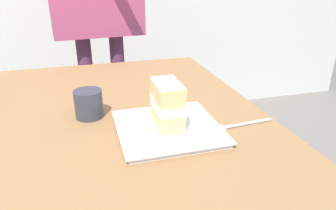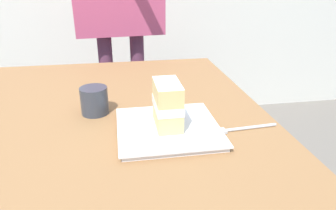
# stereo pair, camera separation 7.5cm
# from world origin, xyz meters

# --- Properties ---
(patio_table) EXTENTS (1.36, 1.08, 0.77)m
(patio_table) POSITION_xyz_m (0.00, 0.00, 0.68)
(patio_table) COLOR olive
(patio_table) RESTS_ON ground
(dessert_plate) EXTENTS (0.25, 0.25, 0.02)m
(dessert_plate) POSITION_xyz_m (-0.01, 0.24, 0.78)
(dessert_plate) COLOR white
(dessert_plate) RESTS_ON patio_table
(cake_slice) EXTENTS (0.11, 0.07, 0.11)m
(cake_slice) POSITION_xyz_m (-0.01, 0.24, 0.85)
(cake_slice) COLOR #E0C17A
(cake_slice) RESTS_ON dessert_plate
(dessert_fork) EXTENTS (0.03, 0.17, 0.01)m
(dessert_fork) POSITION_xyz_m (0.02, 0.43, 0.78)
(dessert_fork) COLOR silver
(dessert_fork) RESTS_ON patio_table
(coffee_cup) EXTENTS (0.08, 0.08, 0.08)m
(coffee_cup) POSITION_xyz_m (-0.15, 0.06, 0.81)
(coffee_cup) COLOR #333842
(coffee_cup) RESTS_ON patio_table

